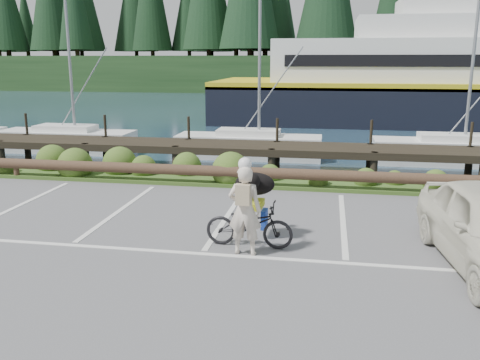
% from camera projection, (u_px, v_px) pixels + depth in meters
% --- Properties ---
extents(ground, '(72.00, 72.00, 0.00)m').
position_uv_depth(ground, '(207.00, 246.00, 9.73)').
color(ground, '#545356').
extents(harbor_backdrop, '(170.00, 160.00, 30.00)m').
position_uv_depth(harbor_backdrop, '(319.00, 81.00, 84.86)').
color(harbor_backdrop, '#1C3143').
rests_on(harbor_backdrop, ground).
extents(vegetation_strip, '(34.00, 1.60, 0.10)m').
position_uv_depth(vegetation_strip, '(250.00, 181.00, 14.80)').
color(vegetation_strip, '#3D5B21').
rests_on(vegetation_strip, ground).
extents(log_rail, '(32.00, 0.30, 0.60)m').
position_uv_depth(log_rail, '(246.00, 188.00, 14.14)').
color(log_rail, '#443021').
rests_on(log_rail, ground).
extents(bicycle, '(1.71, 0.67, 0.88)m').
position_uv_depth(bicycle, '(249.00, 224.00, 9.63)').
color(bicycle, black).
rests_on(bicycle, ground).
extents(cyclist, '(0.63, 0.43, 1.67)m').
position_uv_depth(cyclist, '(245.00, 210.00, 9.16)').
color(cyclist, beige).
rests_on(cyclist, ground).
extents(dog, '(0.42, 0.80, 0.45)m').
position_uv_depth(dog, '(255.00, 184.00, 9.98)').
color(dog, black).
rests_on(dog, bicycle).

